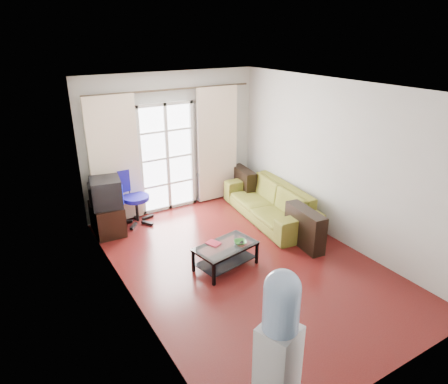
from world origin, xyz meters
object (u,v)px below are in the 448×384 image
at_px(coffee_table, 226,253).
at_px(crt_tv, 105,193).
at_px(sofa, 270,202).
at_px(task_chair, 136,207).
at_px(water_cooler, 279,346).
at_px(tv_stand, 107,219).

xyz_separation_m(coffee_table, crt_tv, (-1.21, 2.04, 0.54)).
xyz_separation_m(sofa, task_chair, (-2.25, 1.17, -0.04)).
distance_m(task_chair, water_cooler, 4.67).
relative_size(coffee_table, water_cooler, 0.64).
height_order(coffee_table, task_chair, task_chair).
distance_m(sofa, crt_tv, 3.04).
xyz_separation_m(sofa, coffee_table, (-1.63, -1.05, -0.09)).
distance_m(sofa, water_cooler, 4.33).
xyz_separation_m(coffee_table, task_chair, (-0.63, 2.22, 0.05)).
distance_m(sofa, tv_stand, 3.02).
xyz_separation_m(crt_tv, water_cooler, (0.28, -4.46, 0.05)).
relative_size(sofa, crt_tv, 3.82).
xyz_separation_m(coffee_table, tv_stand, (-1.21, 2.09, 0.02)).
bearing_deg(crt_tv, sofa, -9.04).
height_order(sofa, water_cooler, water_cooler).
bearing_deg(coffee_table, tv_stand, 120.03).
bearing_deg(water_cooler, tv_stand, 74.33).
xyz_separation_m(sofa, water_cooler, (-2.56, -3.46, 0.50)).
bearing_deg(task_chair, water_cooler, -106.90).
bearing_deg(coffee_table, crt_tv, 120.58).
relative_size(tv_stand, crt_tv, 1.17).
bearing_deg(sofa, water_cooler, -29.70).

